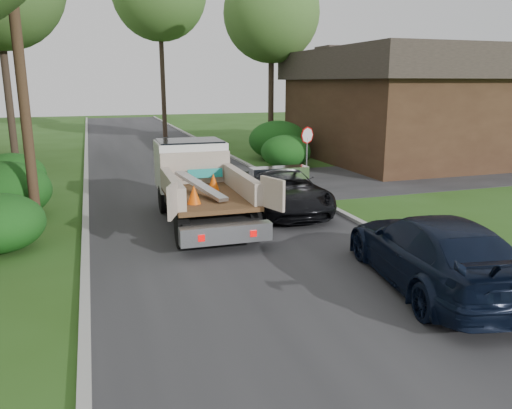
{
  "coord_description": "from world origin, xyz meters",
  "views": [
    {
      "loc": [
        -3.74,
        -10.97,
        4.33
      ],
      "look_at": [
        0.26,
        1.16,
        1.2
      ],
      "focal_mm": 35.0,
      "sensor_mm": 36.0,
      "label": 1
    }
  ],
  "objects": [
    {
      "name": "ground",
      "position": [
        0.0,
        0.0,
        0.0
      ],
      "size": [
        120.0,
        120.0,
        0.0
      ],
      "primitive_type": "plane",
      "color": "#284C15",
      "rests_on": "ground"
    },
    {
      "name": "hedge_right_b",
      "position": [
        6.5,
        16.0,
        1.1
      ],
      "size": [
        3.38,
        3.38,
        2.21
      ],
      "primitive_type": "ellipsoid",
      "color": "#0E3C11",
      "rests_on": "ground"
    },
    {
      "name": "curb_right",
      "position": [
        4.1,
        10.0,
        0.06
      ],
      "size": [
        0.2,
        90.0,
        0.12
      ],
      "primitive_type": "cube",
      "color": "#9E9E99",
      "rests_on": "ground"
    },
    {
      "name": "navy_suv",
      "position": [
        3.08,
        -2.5,
        0.79
      ],
      "size": [
        3.11,
        5.77,
        1.59
      ],
      "primitive_type": "imported",
      "rotation": [
        0.0,
        0.0,
        2.97
      ],
      "color": "black",
      "rests_on": "ground"
    },
    {
      "name": "house_right",
      "position": [
        13.0,
        14.0,
        3.16
      ],
      "size": [
        9.72,
        12.96,
        6.2
      ],
      "rotation": [
        0.0,
        0.0,
        1.57
      ],
      "color": "#3A2417",
      "rests_on": "ground"
    },
    {
      "name": "hedge_right_a",
      "position": [
        5.8,
        13.0,
        0.85
      ],
      "size": [
        2.6,
        2.6,
        1.7
      ],
      "primitive_type": "ellipsoid",
      "color": "#0E3C11",
      "rests_on": "ground"
    },
    {
      "name": "hedge_left_b",
      "position": [
        -6.5,
        6.5,
        0.94
      ],
      "size": [
        2.86,
        2.86,
        1.87
      ],
      "primitive_type": "ellipsoid",
      "color": "#0E3C11",
      "rests_on": "ground"
    },
    {
      "name": "utility_pole",
      "position": [
        -5.48,
        4.98,
        5.17
      ],
      "size": [
        2.42,
        1.25,
        10.0
      ],
      "color": "#382619",
      "rests_on": "ground"
    },
    {
      "name": "side_street",
      "position": [
        12.0,
        9.0,
        0.01
      ],
      "size": [
        16.0,
        7.0,
        0.02
      ],
      "primitive_type": "cube",
      "color": "#28282B",
      "rests_on": "ground"
    },
    {
      "name": "tree_right_far",
      "position": [
        7.5,
        20.0,
        8.48
      ],
      "size": [
        6.0,
        6.0,
        11.5
      ],
      "color": "#2D2119",
      "rests_on": "ground"
    },
    {
      "name": "black_pickup",
      "position": [
        2.4,
        4.7,
        0.72
      ],
      "size": [
        2.74,
        5.33,
        1.44
      ],
      "primitive_type": "imported",
      "rotation": [
        0.0,
        0.0,
        -0.07
      ],
      "color": "black",
      "rests_on": "ground"
    },
    {
      "name": "stop_sign",
      "position": [
        5.2,
        9.0,
        1.78
      ],
      "size": [
        0.71,
        0.32,
        2.48
      ],
      "color": "slate",
      "rests_on": "ground"
    },
    {
      "name": "hedge_left_c",
      "position": [
        -6.8,
        10.0,
        0.85
      ],
      "size": [
        2.6,
        2.6,
        1.7
      ],
      "primitive_type": "ellipsoid",
      "color": "#0E3C11",
      "rests_on": "ground"
    },
    {
      "name": "curb_left",
      "position": [
        -4.1,
        10.0,
        0.06
      ],
      "size": [
        0.2,
        90.0,
        0.12
      ],
      "primitive_type": "cube",
      "color": "#9E9E99",
      "rests_on": "ground"
    },
    {
      "name": "flatbed_truck",
      "position": [
        -0.57,
        4.81,
        1.31
      ],
      "size": [
        3.0,
        6.43,
        2.42
      ],
      "rotation": [
        0.0,
        0.0,
        -0.02
      ],
      "color": "black",
      "rests_on": "ground"
    },
    {
      "name": "road",
      "position": [
        0.0,
        10.0,
        0.0
      ],
      "size": [
        8.0,
        90.0,
        0.02
      ],
      "primitive_type": "cube",
      "color": "#28282B",
      "rests_on": "ground"
    }
  ]
}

